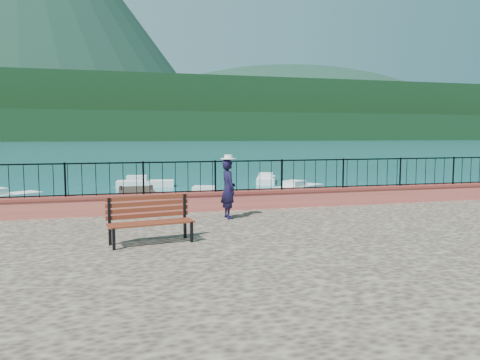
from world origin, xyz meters
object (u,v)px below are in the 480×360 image
boat_1 (214,193)px  boat_5 (266,177)px  boat_3 (3,195)px  park_bench (151,230)px  person (228,189)px  boat_2 (299,186)px  boat_4 (145,181)px

boat_1 → boat_5: same height
boat_1 → boat_3: 11.16m
park_bench → boat_1: size_ratio=0.55×
boat_1 → boat_3: size_ratio=0.93×
person → boat_1: 12.38m
park_bench → person: person is taller
boat_1 → boat_2: (5.89, 2.13, 0.00)m
person → boat_5: 21.93m
person → boat_2: size_ratio=0.44×
person → boat_4: 20.12m
boat_4 → boat_5: size_ratio=1.06×
boat_1 → boat_2: bearing=38.8°
person → boat_3: person is taller
boat_2 → boat_1: bearing=165.5°
boat_2 → boat_3: size_ratio=1.01×
park_bench → boat_5: park_bench is taller
boat_1 → boat_5: bearing=73.8°
park_bench → boat_5: size_ratio=0.53×
park_bench → boat_1: 15.35m
park_bench → boat_2: park_bench is taller
boat_4 → boat_3: bearing=-137.1°
person → boat_1: size_ratio=0.48×
person → boat_4: size_ratio=0.44×
person → boat_2: person is taller
boat_1 → park_bench: bearing=-88.5°
boat_5 → person: bearing=179.1°
person → boat_2: (8.08, 14.20, -1.64)m
person → boat_3: bearing=26.0°
park_bench → person: 3.52m
boat_2 → boat_3: same height
boat_5 → park_bench: bearing=176.2°
boat_3 → boat_4: bearing=-0.2°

